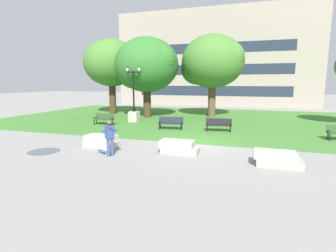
% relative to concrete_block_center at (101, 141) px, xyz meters
% --- Properties ---
extents(ground_plane, '(140.00, 140.00, 0.00)m').
position_rel_concrete_block_center_xyz_m(ground_plane, '(4.74, 2.15, -0.31)').
color(ground_plane, gray).
extents(grass_lawn, '(40.00, 20.00, 0.02)m').
position_rel_concrete_block_center_xyz_m(grass_lawn, '(4.74, 12.15, -0.30)').
color(grass_lawn, '#3D752D').
rests_on(grass_lawn, ground).
extents(concrete_block_center, '(1.80, 0.90, 0.64)m').
position_rel_concrete_block_center_xyz_m(concrete_block_center, '(0.00, 0.00, 0.00)').
color(concrete_block_center, '#B2ADA3').
rests_on(concrete_block_center, ground).
extents(concrete_block_left, '(1.90, 0.90, 0.64)m').
position_rel_concrete_block_center_xyz_m(concrete_block_left, '(4.34, 0.01, 0.00)').
color(concrete_block_left, '#9E9991').
rests_on(concrete_block_left, ground).
extents(concrete_block_right, '(1.91, 0.90, 0.64)m').
position_rel_concrete_block_center_xyz_m(concrete_block_right, '(8.76, -0.65, 0.00)').
color(concrete_block_right, '#9E9991').
rests_on(concrete_block_right, ground).
extents(person_skateboarder, '(0.63, 0.55, 1.71)m').
position_rel_concrete_block_center_xyz_m(person_skateboarder, '(1.38, -1.42, 0.67)').
color(person_skateboarder, '#384C7A').
rests_on(person_skateboarder, ground).
extents(skateboard, '(1.02, 0.57, 0.14)m').
position_rel_concrete_block_center_xyz_m(skateboard, '(0.97, -1.22, -0.22)').
color(skateboard, '#2D4C75').
rests_on(skateboard, ground).
extents(puddle, '(1.55, 1.55, 0.01)m').
position_rel_concrete_block_center_xyz_m(puddle, '(-2.23, -1.75, -0.30)').
color(puddle, '#47515B').
rests_on(puddle, ground).
extents(park_bench_near_left, '(1.85, 0.76, 0.90)m').
position_rel_concrete_block_center_xyz_m(park_bench_near_left, '(2.03, 6.12, 0.23)').
color(park_bench_near_left, '#1E232D').
rests_on(park_bench_near_left, grass_lawn).
extents(park_bench_far_left, '(1.86, 0.78, 0.90)m').
position_rel_concrete_block_center_xyz_m(park_bench_far_left, '(5.48, 6.41, 0.23)').
color(park_bench_far_left, black).
rests_on(park_bench_far_left, grass_lawn).
extents(park_bench_far_right, '(1.84, 0.69, 0.90)m').
position_rel_concrete_block_center_xyz_m(park_bench_far_right, '(-3.77, 6.48, 0.23)').
color(park_bench_far_right, '#284723').
rests_on(park_bench_far_right, grass_lawn).
extents(lamp_post_right, '(1.32, 0.80, 4.76)m').
position_rel_concrete_block_center_xyz_m(lamp_post_right, '(-2.17, 8.78, 0.69)').
color(lamp_post_right, '#ADA89E').
rests_on(lamp_post_right, grass_lawn).
extents(tree_far_right, '(6.34, 6.04, 7.98)m').
position_rel_concrete_block_center_xyz_m(tree_far_right, '(3.73, 14.18, 5.05)').
color(tree_far_right, brown).
rests_on(tree_far_right, grass_lawn).
extents(tree_near_right, '(6.17, 5.88, 7.97)m').
position_rel_concrete_block_center_xyz_m(tree_near_right, '(-7.08, 13.63, 5.10)').
color(tree_near_right, '#42301E').
rests_on(tree_near_right, grass_lawn).
extents(tree_near_left, '(6.43, 6.13, 7.67)m').
position_rel_concrete_block_center_xyz_m(tree_near_left, '(-2.28, 11.91, 4.70)').
color(tree_near_left, '#42301E').
rests_on(tree_near_left, grass_lawn).
extents(building_facade_distant, '(29.02, 1.03, 13.79)m').
position_rel_concrete_block_center_xyz_m(building_facade_distant, '(1.87, 26.65, 6.58)').
color(building_facade_distant, gray).
rests_on(building_facade_distant, ground).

